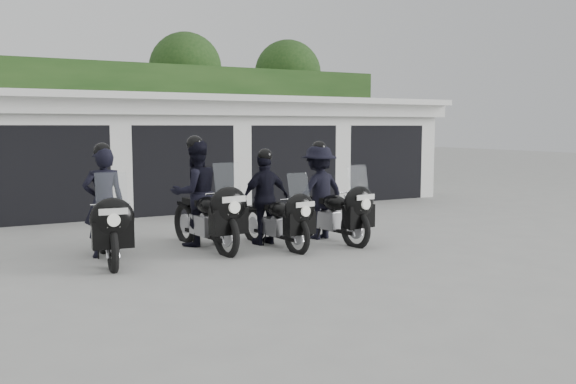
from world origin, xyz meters
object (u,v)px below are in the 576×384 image
police_bike_a (106,213)px  police_bike_c (271,204)px  police_bike_b (201,199)px  police_bike_d (325,197)px

police_bike_a → police_bike_c: (2.90, -0.13, -0.01)m
police_bike_b → police_bike_c: size_ratio=1.14×
police_bike_b → police_bike_c: police_bike_b is taller
police_bike_a → police_bike_d: police_bike_a is taller
police_bike_b → police_bike_d: (2.34, -0.43, -0.04)m
police_bike_a → police_bike_d: size_ratio=1.01×
police_bike_d → police_bike_b: bearing=161.8°
police_bike_a → police_bike_c: size_ratio=1.08×
police_bike_a → police_bike_b: bearing=16.7°
police_bike_b → police_bike_a: bearing=-175.9°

